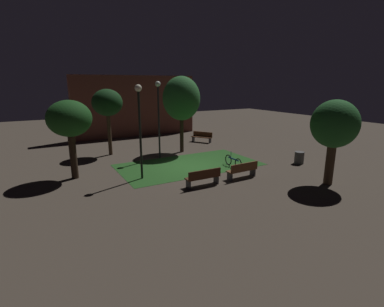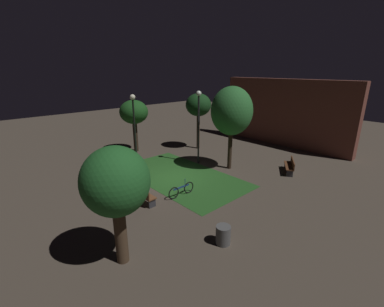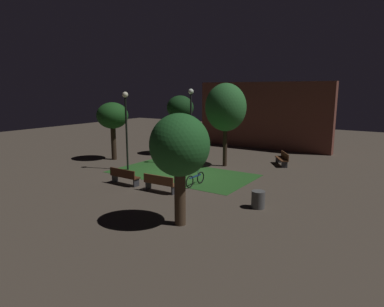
% 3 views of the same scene
% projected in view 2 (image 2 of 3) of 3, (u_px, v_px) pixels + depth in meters
% --- Properties ---
extents(ground_plane, '(60.00, 60.00, 0.00)m').
position_uv_depth(ground_plane, '(176.00, 178.00, 16.32)').
color(ground_plane, '#473D33').
extents(grass_lawn, '(8.65, 4.74, 0.01)m').
position_uv_depth(grass_lawn, '(181.00, 176.00, 16.61)').
color(grass_lawn, '#23511E').
rests_on(grass_lawn, ground).
extents(bench_front_left, '(1.81, 0.51, 0.88)m').
position_uv_depth(bench_front_left, '(118.00, 179.00, 14.95)').
color(bench_front_left, '#422314').
rests_on(bench_front_left, ground).
extents(bench_front_right, '(1.81, 0.53, 0.88)m').
position_uv_depth(bench_front_right, '(141.00, 194.00, 13.23)').
color(bench_front_right, brown).
rests_on(bench_front_right, ground).
extents(bench_lawn_edge, '(1.38, 1.77, 0.88)m').
position_uv_depth(bench_lawn_edge, '(290.00, 165.00, 17.06)').
color(bench_lawn_edge, '#512D19').
rests_on(bench_lawn_edge, ground).
extents(tree_tall_center, '(2.24, 2.24, 4.15)m').
position_uv_depth(tree_tall_center, '(134.00, 113.00, 20.73)').
color(tree_tall_center, '#2D2116').
rests_on(tree_tall_center, ground).
extents(tree_near_wall, '(2.07, 2.07, 4.60)m').
position_uv_depth(tree_near_wall, '(198.00, 106.00, 21.28)').
color(tree_near_wall, '#423021').
rests_on(tree_near_wall, ground).
extents(tree_right_canopy, '(2.23, 2.23, 4.23)m').
position_uv_depth(tree_right_canopy, '(116.00, 183.00, 8.39)').
color(tree_right_canopy, '#423021').
rests_on(tree_right_canopy, ground).
extents(tree_left_canopy, '(2.68, 2.68, 5.47)m').
position_uv_depth(tree_left_canopy, '(232.00, 111.00, 16.71)').
color(tree_left_canopy, '#2D2116').
rests_on(tree_left_canopy, ground).
extents(lamp_post_plaza_west, '(0.36, 0.36, 4.91)m').
position_uv_depth(lamp_post_plaza_west, '(134.00, 119.00, 17.33)').
color(lamp_post_plaza_west, black).
rests_on(lamp_post_plaza_west, ground).
extents(lamp_post_near_wall, '(0.36, 0.36, 5.10)m').
position_uv_depth(lamp_post_near_wall, '(199.00, 116.00, 17.80)').
color(lamp_post_near_wall, black).
rests_on(lamp_post_near_wall, ground).
extents(trash_bin, '(0.58, 0.58, 0.76)m').
position_uv_depth(trash_bin, '(223.00, 235.00, 10.11)').
color(trash_bin, '#4C4C4C').
rests_on(trash_bin, ground).
extents(bicycle, '(0.11, 1.69, 0.93)m').
position_uv_depth(bicycle, '(181.00, 190.00, 13.92)').
color(bicycle, black).
rests_on(bicycle, ground).
extents(building_wall_backdrop, '(11.75, 0.80, 5.68)m').
position_uv_depth(building_wall_backdrop, '(285.00, 113.00, 22.70)').
color(building_wall_backdrop, brown).
rests_on(building_wall_backdrop, ground).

